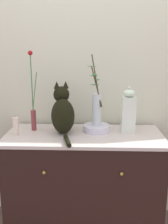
{
  "coord_description": "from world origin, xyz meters",
  "views": [
    {
      "loc": [
        0.07,
        -1.88,
        1.54
      ],
      "look_at": [
        0.0,
        0.0,
        1.06
      ],
      "focal_mm": 40.69,
      "sensor_mm": 36.0,
      "label": 1
    }
  ],
  "objects_px": {
    "cat_sitting": "(63,113)",
    "vase_glass_clear": "(97,107)",
    "vase_slim_green": "(33,108)",
    "candle_pillar": "(16,126)",
    "sideboard": "(84,184)",
    "jar_lidded_porcelain": "(128,112)",
    "bowl_porcelain": "(96,128)"
  },
  "relations": [
    {
      "from": "sideboard",
      "to": "vase_glass_clear",
      "type": "bearing_deg",
      "value": 38.09
    },
    {
      "from": "vase_glass_clear",
      "to": "bowl_porcelain",
      "type": "bearing_deg",
      "value": 73.5
    },
    {
      "from": "sideboard",
      "to": "candle_pillar",
      "type": "relative_size",
      "value": 8.13
    },
    {
      "from": "sideboard",
      "to": "bowl_porcelain",
      "type": "xyz_separation_m",
      "value": [
        0.1,
        0.08,
        0.47
      ]
    },
    {
      "from": "sideboard",
      "to": "vase_glass_clear",
      "type": "xyz_separation_m",
      "value": [
        0.1,
        0.08,
        0.64
      ]
    },
    {
      "from": "sideboard",
      "to": "cat_sitting",
      "type": "distance_m",
      "value": 0.63
    },
    {
      "from": "candle_pillar",
      "to": "vase_glass_clear",
      "type": "bearing_deg",
      "value": 9.94
    },
    {
      "from": "sideboard",
      "to": "candle_pillar",
      "type": "distance_m",
      "value": 0.73
    },
    {
      "from": "vase_glass_clear",
      "to": "jar_lidded_porcelain",
      "type": "height_order",
      "value": "vase_glass_clear"
    },
    {
      "from": "sideboard",
      "to": "vase_glass_clear",
      "type": "relative_size",
      "value": 2.2
    },
    {
      "from": "vase_slim_green",
      "to": "vase_glass_clear",
      "type": "bearing_deg",
      "value": -1.69
    },
    {
      "from": "bowl_porcelain",
      "to": "vase_glass_clear",
      "type": "height_order",
      "value": "vase_glass_clear"
    },
    {
      "from": "vase_glass_clear",
      "to": "candle_pillar",
      "type": "xyz_separation_m",
      "value": [
        -0.62,
        -0.11,
        -0.13
      ]
    },
    {
      "from": "vase_slim_green",
      "to": "vase_glass_clear",
      "type": "height_order",
      "value": "vase_slim_green"
    },
    {
      "from": "jar_lidded_porcelain",
      "to": "candle_pillar",
      "type": "relative_size",
      "value": 2.44
    },
    {
      "from": "candle_pillar",
      "to": "bowl_porcelain",
      "type": "bearing_deg",
      "value": 10.3
    },
    {
      "from": "candle_pillar",
      "to": "vase_slim_green",
      "type": "bearing_deg",
      "value": 48.04
    },
    {
      "from": "cat_sitting",
      "to": "vase_glass_clear",
      "type": "bearing_deg",
      "value": 7.67
    },
    {
      "from": "jar_lidded_porcelain",
      "to": "candle_pillar",
      "type": "bearing_deg",
      "value": -173.53
    },
    {
      "from": "sideboard",
      "to": "jar_lidded_porcelain",
      "type": "xyz_separation_m",
      "value": [
        0.35,
        0.07,
        0.61
      ]
    },
    {
      "from": "vase_glass_clear",
      "to": "sideboard",
      "type": "bearing_deg",
      "value": -141.91
    },
    {
      "from": "bowl_porcelain",
      "to": "candle_pillar",
      "type": "distance_m",
      "value": 0.64
    },
    {
      "from": "cat_sitting",
      "to": "vase_glass_clear",
      "type": "relative_size",
      "value": 0.83
    },
    {
      "from": "bowl_porcelain",
      "to": "jar_lidded_porcelain",
      "type": "bearing_deg",
      "value": -3.25
    },
    {
      "from": "vase_slim_green",
      "to": "bowl_porcelain",
      "type": "relative_size",
      "value": 2.99
    },
    {
      "from": "vase_glass_clear",
      "to": "candle_pillar",
      "type": "height_order",
      "value": "vase_glass_clear"
    },
    {
      "from": "sideboard",
      "to": "candle_pillar",
      "type": "height_order",
      "value": "candle_pillar"
    },
    {
      "from": "vase_slim_green",
      "to": "cat_sitting",
      "type": "bearing_deg",
      "value": -11.72
    },
    {
      "from": "jar_lidded_porcelain",
      "to": "candle_pillar",
      "type": "height_order",
      "value": "jar_lidded_porcelain"
    },
    {
      "from": "vase_glass_clear",
      "to": "jar_lidded_porcelain",
      "type": "bearing_deg",
      "value": -2.26
    },
    {
      "from": "vase_glass_clear",
      "to": "jar_lidded_porcelain",
      "type": "xyz_separation_m",
      "value": [
        0.25,
        -0.01,
        -0.03
      ]
    },
    {
      "from": "cat_sitting",
      "to": "candle_pillar",
      "type": "relative_size",
      "value": 3.05
    }
  ]
}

